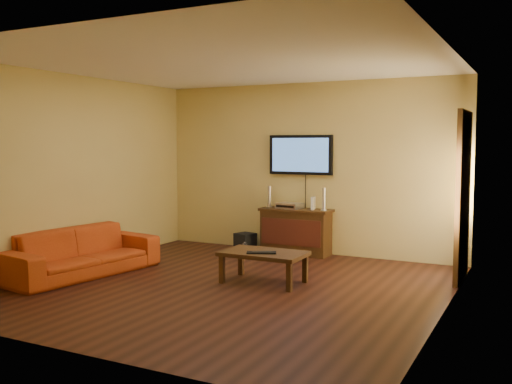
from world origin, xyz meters
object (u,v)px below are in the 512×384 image
Objects in this scene: subwoofer at (245,242)px; keyboard at (261,252)px; television at (301,155)px; bottle at (245,249)px; media_console at (296,231)px; speaker_left at (269,197)px; speaker_right at (324,200)px; sofa at (81,244)px; av_receiver at (290,206)px; game_console at (313,203)px; coffee_table at (264,256)px.

keyboard reaches higher than subwoofer.
television reaches higher than keyboard.
television is at bearing 31.84° from subwoofer.
keyboard is at bearing -55.50° from bottle.
media_console is 1.07× the size of television.
television is (-0.00, 0.18, 1.20)m from media_console.
subwoofer is 0.72× the size of keyboard.
television reaches higher than subwoofer.
speaker_right reaches higher than speaker_left.
sofa is 5.46× the size of av_receiver.
bottle is at bearing -136.36° from television.
bottle is at bearing -160.32° from game_console.
television is 2.51m from keyboard.
keyboard is (-0.08, -1.98, -0.48)m from speaker_right.
speaker_left is 0.88× the size of keyboard.
television is 2.44m from coffee_table.
speaker_left is 0.75m from game_console.
subwoofer is (-0.77, -0.06, -0.63)m from av_receiver.
bottle is at bearing -145.49° from media_console.
media_console is 1.94m from coffee_table.
subwoofer is at bearing -178.86° from speaker_right.
keyboard is (1.27, -1.95, 0.27)m from subwoofer.
coffee_table reaches higher than bottle.
sofa is at bearing -133.51° from speaker_right.
keyboard is at bearing -94.91° from game_console.
game_console is at bearing -31.71° from sofa.
media_console is 1.21m from television.
av_receiver reaches higher than bottle.
sofa reaches higher than media_console.
media_console is 0.85m from bottle.
speaker_left reaches higher than bottle.
bottle is (-1.14, -0.43, -0.78)m from speaker_right.
coffee_table is 1.80m from bottle.
av_receiver is at bearing -3.01° from speaker_left.
game_console is (0.27, 0.04, 0.46)m from media_console.
media_console is 0.70m from speaker_right.
keyboard is at bearing -78.89° from media_console.
sofa is at bearing -119.70° from speaker_left.
game_console reaches higher than subwoofer.
television is 1.02× the size of coffee_table.
subwoofer is at bearing 176.50° from game_console.
television is at bearing 43.64° from bottle.
keyboard is (0.02, -0.11, 0.06)m from coffee_table.
av_receiver is 0.99m from bottle.
keyboard is (2.37, 0.60, -0.00)m from sofa.
speaker_right is 0.60m from av_receiver.
speaker_left reaches higher than sofa.
subwoofer is at bearing -168.93° from speaker_left.
media_console is 5.71× the size of game_console.
bottle is (-1.04, 1.44, -0.24)m from coffee_table.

